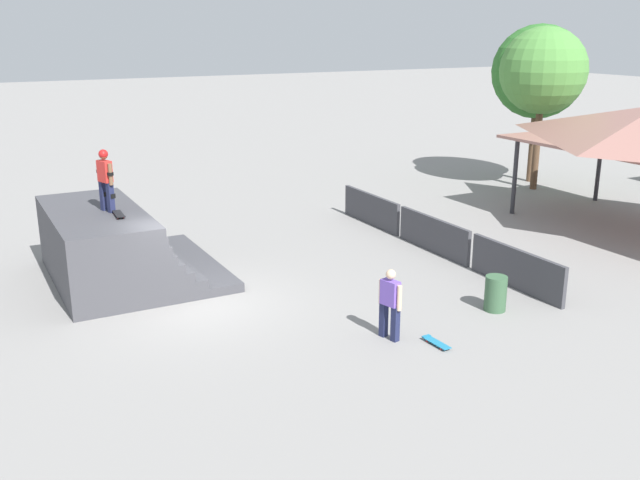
{
  "coord_description": "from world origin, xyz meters",
  "views": [
    {
      "loc": [
        15.77,
        -4.93,
        6.5
      ],
      "look_at": [
        -0.2,
        3.57,
        1.07
      ],
      "focal_mm": 40.0,
      "sensor_mm": 36.0,
      "label": 1
    }
  ],
  "objects_px": {
    "tree_beside_pavilion": "(539,72)",
    "bystander_walking": "(390,301)",
    "skater_on_deck": "(105,176)",
    "trash_bin": "(496,293)",
    "tree_far_back": "(543,71)",
    "skateboard_on_deck": "(119,214)",
    "skateboard_on_ground": "(436,342)"
  },
  "relations": [
    {
      "from": "skater_on_deck",
      "to": "bystander_walking",
      "type": "relative_size",
      "value": 1.01
    },
    {
      "from": "tree_far_back",
      "to": "trash_bin",
      "type": "xyz_separation_m",
      "value": [
        9.51,
        -10.42,
        -4.38
      ]
    },
    {
      "from": "skateboard_on_deck",
      "to": "trash_bin",
      "type": "bearing_deg",
      "value": 56.71
    },
    {
      "from": "bystander_walking",
      "to": "skateboard_on_ground",
      "type": "relative_size",
      "value": 2.07
    },
    {
      "from": "tree_far_back",
      "to": "skater_on_deck",
      "type": "bearing_deg",
      "value": -79.7
    },
    {
      "from": "bystander_walking",
      "to": "tree_far_back",
      "type": "distance_m",
      "value": 17.1
    },
    {
      "from": "skateboard_on_deck",
      "to": "skater_on_deck",
      "type": "bearing_deg",
      "value": -166.07
    },
    {
      "from": "tree_beside_pavilion",
      "to": "skateboard_on_ground",
      "type": "bearing_deg",
      "value": -49.88
    },
    {
      "from": "tree_beside_pavilion",
      "to": "trash_bin",
      "type": "bearing_deg",
      "value": -46.7
    },
    {
      "from": "skater_on_deck",
      "to": "bystander_walking",
      "type": "height_order",
      "value": "skater_on_deck"
    },
    {
      "from": "skateboard_on_ground",
      "to": "tree_beside_pavilion",
      "type": "distance_m",
      "value": 18.64
    },
    {
      "from": "bystander_walking",
      "to": "tree_beside_pavilion",
      "type": "xyz_separation_m",
      "value": [
        -10.9,
        14.51,
        3.8
      ]
    },
    {
      "from": "skateboard_on_deck",
      "to": "tree_beside_pavilion",
      "type": "height_order",
      "value": "tree_beside_pavilion"
    },
    {
      "from": "skateboard_on_ground",
      "to": "tree_far_back",
      "type": "xyz_separation_m",
      "value": [
        -10.41,
        12.84,
        4.75
      ]
    },
    {
      "from": "bystander_walking",
      "to": "tree_far_back",
      "type": "height_order",
      "value": "tree_far_back"
    },
    {
      "from": "tree_far_back",
      "to": "trash_bin",
      "type": "bearing_deg",
      "value": -47.64
    },
    {
      "from": "tree_beside_pavilion",
      "to": "skater_on_deck",
      "type": "bearing_deg",
      "value": -76.65
    },
    {
      "from": "skateboard_on_deck",
      "to": "trash_bin",
      "type": "relative_size",
      "value": 0.96
    },
    {
      "from": "skater_on_deck",
      "to": "trash_bin",
      "type": "height_order",
      "value": "skater_on_deck"
    },
    {
      "from": "skateboard_on_deck",
      "to": "tree_far_back",
      "type": "relative_size",
      "value": 0.12
    },
    {
      "from": "skateboard_on_deck",
      "to": "trash_bin",
      "type": "height_order",
      "value": "skateboard_on_deck"
    },
    {
      "from": "tree_beside_pavilion",
      "to": "tree_far_back",
      "type": "bearing_deg",
      "value": -38.26
    },
    {
      "from": "bystander_walking",
      "to": "trash_bin",
      "type": "height_order",
      "value": "bystander_walking"
    },
    {
      "from": "tree_beside_pavilion",
      "to": "tree_far_back",
      "type": "relative_size",
      "value": 1.01
    },
    {
      "from": "skater_on_deck",
      "to": "bystander_walking",
      "type": "xyz_separation_m",
      "value": [
        6.4,
        4.47,
        -1.99
      ]
    },
    {
      "from": "skater_on_deck",
      "to": "trash_bin",
      "type": "distance_m",
      "value": 10.12
    },
    {
      "from": "skater_on_deck",
      "to": "tree_far_back",
      "type": "distance_m",
      "value": 18.41
    },
    {
      "from": "skateboard_on_ground",
      "to": "tree_far_back",
      "type": "height_order",
      "value": "tree_far_back"
    },
    {
      "from": "tree_beside_pavilion",
      "to": "bystander_walking",
      "type": "bearing_deg",
      "value": -53.08
    },
    {
      "from": "bystander_walking",
      "to": "tree_beside_pavilion",
      "type": "height_order",
      "value": "tree_beside_pavilion"
    },
    {
      "from": "skater_on_deck",
      "to": "skateboard_on_deck",
      "type": "height_order",
      "value": "skater_on_deck"
    },
    {
      "from": "skater_on_deck",
      "to": "skateboard_on_deck",
      "type": "xyz_separation_m",
      "value": [
        0.67,
        0.12,
        -0.86
      ]
    }
  ]
}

